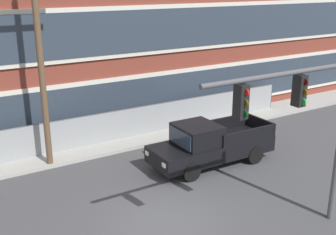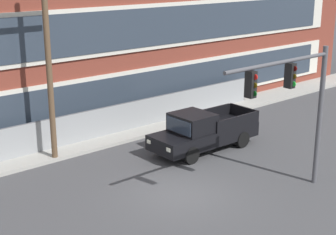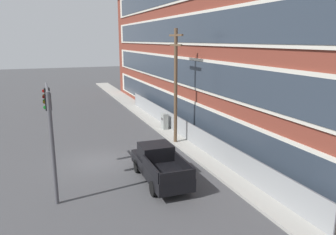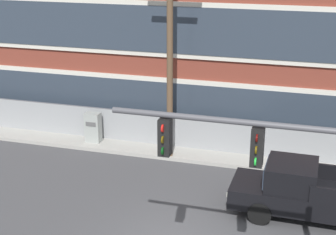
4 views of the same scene
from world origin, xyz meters
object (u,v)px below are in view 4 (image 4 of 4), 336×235
(pickup_truck_black, at_px, (310,193))
(utility_pole_near_corner, at_px, (170,50))
(traffic_signal_mast, at_px, (276,180))
(electrical_cabinet, at_px, (93,129))

(pickup_truck_black, xyz_separation_m, utility_pole_near_corner, (-6.00, 3.46, 3.91))
(pickup_truck_black, bearing_deg, utility_pole_near_corner, 150.03)
(pickup_truck_black, relative_size, utility_pole_near_corner, 0.65)
(traffic_signal_mast, distance_m, pickup_truck_black, 6.54)
(traffic_signal_mast, xyz_separation_m, pickup_truck_black, (0.85, 5.70, -3.08))
(pickup_truck_black, distance_m, utility_pole_near_corner, 7.96)
(pickup_truck_black, bearing_deg, electrical_cabinet, 157.97)
(electrical_cabinet, bearing_deg, traffic_signal_mast, -47.09)
(pickup_truck_black, height_order, utility_pole_near_corner, utility_pole_near_corner)
(electrical_cabinet, bearing_deg, pickup_truck_black, -22.03)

